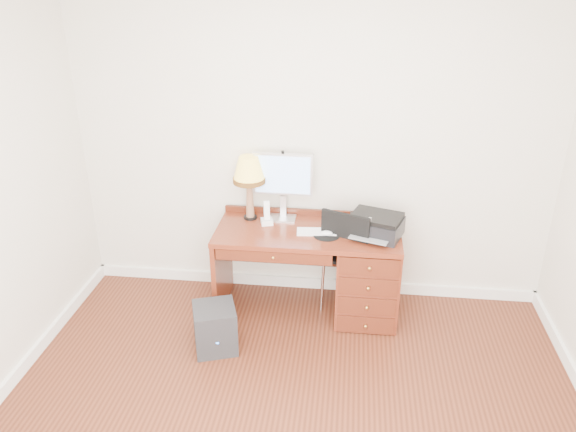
# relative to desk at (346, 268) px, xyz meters

# --- Properties ---
(ground) EXTENTS (4.00, 4.00, 0.00)m
(ground) POSITION_rel_desk_xyz_m (-0.32, -1.40, -0.41)
(ground) COLOR #3F1A0E
(ground) RESTS_ON ground
(room_shell) EXTENTS (4.00, 4.00, 4.00)m
(room_shell) POSITION_rel_desk_xyz_m (-0.32, -0.77, -0.36)
(room_shell) COLOR silver
(room_shell) RESTS_ON ground
(desk) EXTENTS (1.50, 0.67, 0.75)m
(desk) POSITION_rel_desk_xyz_m (0.00, 0.00, 0.00)
(desk) COLOR maroon
(desk) RESTS_ON ground
(monitor) EXTENTS (0.50, 0.16, 0.57)m
(monitor) POSITION_rel_desk_xyz_m (-0.56, 0.22, 0.70)
(monitor) COLOR silver
(monitor) RESTS_ON desk
(keyboard) EXTENTS (0.46, 0.17, 0.02)m
(keyboard) POSITION_rel_desk_xyz_m (-0.18, -0.03, 0.35)
(keyboard) COLOR white
(keyboard) RESTS_ON desk
(mouse_pad) EXTENTS (0.21, 0.21, 0.04)m
(mouse_pad) POSITION_rel_desk_xyz_m (-0.17, -0.08, 0.35)
(mouse_pad) COLOR black
(mouse_pad) RESTS_ON desk
(printer) EXTENTS (0.48, 0.42, 0.18)m
(printer) POSITION_rel_desk_xyz_m (0.22, -0.03, 0.42)
(printer) COLOR black
(printer) RESTS_ON desk
(leg_lamp) EXTENTS (0.27, 0.27, 0.55)m
(leg_lamp) POSITION_rel_desk_xyz_m (-0.83, 0.17, 0.74)
(leg_lamp) COLOR black
(leg_lamp) RESTS_ON desk
(phone) EXTENTS (0.12, 0.12, 0.20)m
(phone) POSITION_rel_desk_xyz_m (-0.67, 0.08, 0.40)
(phone) COLOR white
(phone) RESTS_ON desk
(pen_cup) EXTENTS (0.07, 0.07, 0.09)m
(pen_cup) POSITION_rel_desk_xyz_m (0.02, 0.11, 0.38)
(pen_cup) COLOR black
(pen_cup) RESTS_ON desk
(chair) EXTENTS (0.59, 0.60, 0.96)m
(chair) POSITION_rel_desk_xyz_m (0.06, 0.02, 0.17)
(chair) COLOR black
(chair) RESTS_ON ground
(equipment_box) EXTENTS (0.40, 0.40, 0.37)m
(equipment_box) POSITION_rel_desk_xyz_m (-0.98, -0.63, -0.23)
(equipment_box) COLOR black
(equipment_box) RESTS_ON ground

